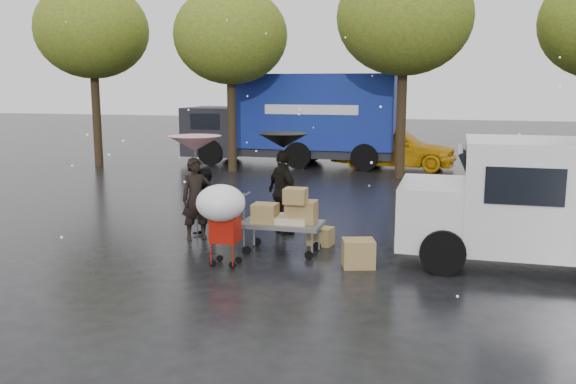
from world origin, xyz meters
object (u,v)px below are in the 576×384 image
(person_pink, at_px, (196,199))
(person_black, at_px, (283,192))
(white_van, at_px, (555,201))
(shopping_cart, at_px, (221,207))
(blue_truck, at_px, (297,120))
(yellow_taxi, at_px, (394,147))
(vendor_cart, at_px, (286,215))

(person_pink, bearing_deg, person_black, -7.34)
(white_van, bearing_deg, shopping_cart, -163.83)
(person_black, bearing_deg, blue_truck, -34.08)
(shopping_cart, distance_m, white_van, 5.72)
(person_pink, distance_m, yellow_taxi, 12.13)
(person_pink, distance_m, blue_truck, 11.97)
(vendor_cart, bearing_deg, person_black, 107.83)
(blue_truck, bearing_deg, yellow_taxi, -1.44)
(person_black, xyz_separation_m, yellow_taxi, (1.24, 10.89, -0.11))
(person_pink, height_order, shopping_cart, person_pink)
(shopping_cart, relative_size, yellow_taxi, 0.32)
(white_van, xyz_separation_m, yellow_taxi, (-3.90, 11.91, -0.38))
(person_pink, distance_m, vendor_cart, 2.10)
(shopping_cart, bearing_deg, white_van, 16.17)
(shopping_cart, bearing_deg, person_pink, 125.56)
(person_pink, height_order, vendor_cart, person_pink)
(person_black, xyz_separation_m, shopping_cart, (-0.36, -2.61, 0.17))
(white_van, distance_m, blue_truck, 14.26)
(white_van, height_order, blue_truck, blue_truck)
(person_black, xyz_separation_m, white_van, (5.14, -1.02, 0.27))
(yellow_taxi, bearing_deg, vendor_cart, -179.49)
(shopping_cart, xyz_separation_m, yellow_taxi, (1.59, 13.51, -0.28))
(person_black, distance_m, yellow_taxi, 10.96)
(shopping_cart, xyz_separation_m, white_van, (5.49, 1.59, 0.10))
(shopping_cart, relative_size, white_van, 0.30)
(vendor_cart, xyz_separation_m, shopping_cart, (-0.81, -1.20, 0.34))
(shopping_cart, height_order, blue_truck, blue_truck)
(vendor_cart, bearing_deg, yellow_taxi, 86.36)
(person_pink, xyz_separation_m, blue_truck, (-0.96, 11.90, 0.92))
(person_pink, relative_size, shopping_cart, 1.15)
(blue_truck, bearing_deg, person_black, -77.02)
(shopping_cart, distance_m, blue_truck, 13.79)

